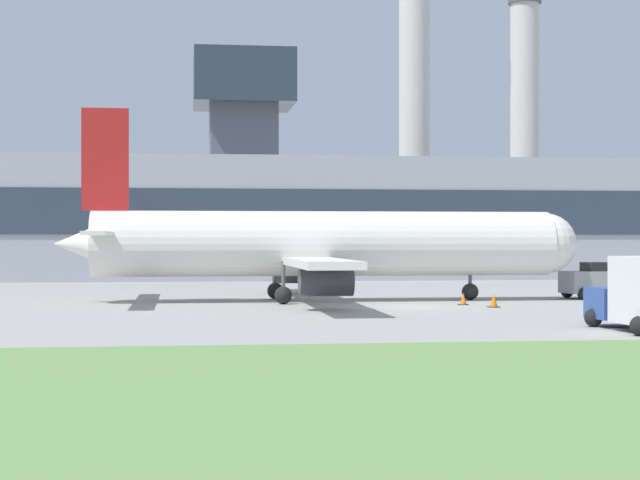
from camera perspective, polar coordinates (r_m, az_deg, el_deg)
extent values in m
plane|color=#999691|center=(52.60, 5.03, -3.59)|extent=(400.00, 400.00, 0.00)
cube|color=#9EA3AD|center=(89.67, -0.16, 1.11)|extent=(80.14, 10.71, 9.96)
cube|color=#2D3847|center=(84.32, 0.30, 1.51)|extent=(78.54, 0.16, 3.59)
cube|color=#4C515B|center=(89.17, -4.12, 2.53)|extent=(5.46, 5.46, 14.37)
cube|color=#283342|center=(90.05, -4.12, 8.50)|extent=(8.19, 8.19, 4.37)
cylinder|color=beige|center=(115.27, 5.06, 8.40)|extent=(3.29, 3.29, 40.08)
cylinder|color=beige|center=(121.87, 10.86, 5.46)|extent=(3.21, 3.21, 29.59)
cylinder|color=white|center=(57.38, 0.26, -0.19)|extent=(24.69, 3.48, 3.48)
sphere|color=white|center=(60.28, 11.97, -0.18)|extent=(3.31, 3.31, 3.31)
cone|color=white|center=(57.07, -12.12, -0.20)|extent=(3.83, 3.31, 3.31)
cube|color=#B21E1E|center=(57.16, -11.39, 4.24)|extent=(2.44, 0.24, 5.36)
cube|color=white|center=(53.29, -11.73, 0.34)|extent=(1.13, 7.47, 0.20)
cube|color=white|center=(60.74, -11.19, 0.31)|extent=(1.13, 7.47, 0.20)
cube|color=white|center=(50.38, -0.08, -1.22)|extent=(2.50, 12.44, 0.36)
cube|color=white|center=(64.12, -1.66, -0.94)|extent=(2.50, 12.44, 0.36)
cylinder|color=#333338|center=(50.02, 0.32, -2.21)|extent=(2.52, 1.41, 1.41)
cylinder|color=#333338|center=(64.59, -1.43, -1.70)|extent=(2.52, 1.41, 1.41)
cylinder|color=#59595B|center=(59.03, 8.01, -1.89)|extent=(0.20, 0.20, 1.77)
sphere|color=black|center=(59.06, 8.01, -2.75)|extent=(0.91, 0.91, 0.91)
cylinder|color=#59595B|center=(54.81, -1.97, -2.04)|extent=(0.20, 0.20, 1.77)
sphere|color=black|center=(54.85, -1.97, -2.96)|extent=(0.91, 0.91, 0.91)
cylinder|color=#59595B|center=(59.47, -2.40, -1.88)|extent=(0.20, 0.20, 1.77)
sphere|color=black|center=(59.51, -2.40, -2.73)|extent=(0.91, 0.91, 0.91)
cube|color=gray|center=(61.91, 14.50, -2.18)|extent=(3.90, 2.43, 1.23)
cube|color=black|center=(61.88, 14.50, -1.38)|extent=(1.46, 1.53, 0.50)
sphere|color=black|center=(61.78, 15.96, -2.73)|extent=(0.70, 0.70, 0.70)
sphere|color=black|center=(63.37, 15.10, -2.65)|extent=(0.70, 0.70, 0.70)
sphere|color=black|center=(60.49, 13.87, -2.78)|extent=(0.70, 0.70, 0.70)
sphere|color=black|center=(62.12, 13.04, -2.71)|extent=(0.70, 0.70, 0.70)
cube|color=#2D4C93|center=(42.40, 15.72, -3.25)|extent=(2.21, 2.01, 1.19)
sphere|color=black|center=(42.15, 14.37, -4.03)|extent=(0.70, 0.70, 0.70)
sphere|color=black|center=(38.61, 16.69, -4.41)|extent=(0.70, 0.70, 0.70)
cylinder|color=#23283D|center=(51.33, 15.38, -3.20)|extent=(0.35, 0.35, 0.87)
cylinder|color=#F2A514|center=(51.29, 15.38, -2.33)|extent=(0.44, 0.44, 0.69)
sphere|color=tan|center=(51.28, 15.38, -1.81)|extent=(0.24, 0.24, 0.24)
cube|color=black|center=(53.08, 9.25, -3.55)|extent=(0.56, 0.56, 0.03)
cone|color=orange|center=(53.06, 9.25, -3.21)|extent=(0.40, 0.40, 0.65)
cube|color=black|center=(54.81, 7.65, -3.43)|extent=(0.48, 0.48, 0.03)
cone|color=orange|center=(54.80, 7.65, -3.12)|extent=(0.34, 0.34, 0.62)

